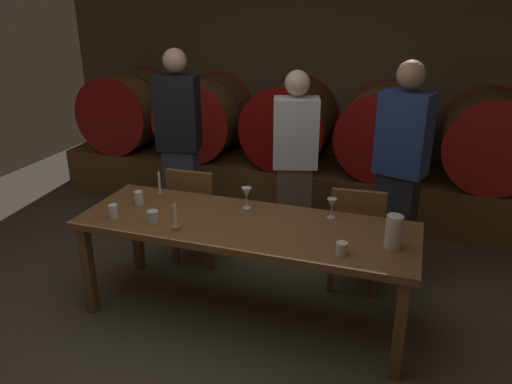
# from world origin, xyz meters

# --- Properties ---
(ground_plane) EXTENTS (7.55, 7.55, 0.00)m
(ground_plane) POSITION_xyz_m (0.00, 0.00, 0.00)
(ground_plane) COLOR #4C443A
(back_wall) EXTENTS (5.81, 0.24, 2.91)m
(back_wall) POSITION_xyz_m (0.00, 3.03, 1.46)
(back_wall) COLOR brown
(back_wall) RESTS_ON ground
(barrel_shelf) EXTENTS (5.23, 0.90, 0.49)m
(barrel_shelf) POSITION_xyz_m (0.00, 2.48, 0.25)
(barrel_shelf) COLOR brown
(barrel_shelf) RESTS_ON ground
(wine_barrel_far_left) EXTENTS (0.89, 0.87, 0.89)m
(wine_barrel_far_left) POSITION_xyz_m (-1.98, 2.48, 0.93)
(wine_barrel_far_left) COLOR brown
(wine_barrel_far_left) RESTS_ON barrel_shelf
(wine_barrel_left) EXTENTS (0.89, 0.87, 0.89)m
(wine_barrel_left) POSITION_xyz_m (-1.00, 2.48, 0.93)
(wine_barrel_left) COLOR brown
(wine_barrel_left) RESTS_ON barrel_shelf
(wine_barrel_center) EXTENTS (0.89, 0.87, 0.89)m
(wine_barrel_center) POSITION_xyz_m (-0.00, 2.48, 0.93)
(wine_barrel_center) COLOR #513319
(wine_barrel_center) RESTS_ON barrel_shelf
(wine_barrel_right) EXTENTS (0.89, 0.87, 0.89)m
(wine_barrel_right) POSITION_xyz_m (0.98, 2.48, 0.93)
(wine_barrel_right) COLOR brown
(wine_barrel_right) RESTS_ON barrel_shelf
(wine_barrel_far_right) EXTENTS (0.89, 0.87, 0.89)m
(wine_barrel_far_right) POSITION_xyz_m (1.97, 2.48, 0.93)
(wine_barrel_far_right) COLOR #513319
(wine_barrel_far_right) RESTS_ON barrel_shelf
(dining_table) EXTENTS (2.34, 0.78, 0.74)m
(dining_table) POSITION_xyz_m (0.25, 0.34, 0.67)
(dining_table) COLOR brown
(dining_table) RESTS_ON ground
(chair_left) EXTENTS (0.41, 0.41, 0.88)m
(chair_left) POSITION_xyz_m (-0.42, 0.95, 0.49)
(chair_left) COLOR brown
(chair_left) RESTS_ON ground
(chair_right) EXTENTS (0.43, 0.43, 0.88)m
(chair_right) POSITION_xyz_m (0.94, 0.95, 0.49)
(chair_right) COLOR brown
(chair_right) RESTS_ON ground
(guest_left) EXTENTS (0.42, 0.31, 1.78)m
(guest_left) POSITION_xyz_m (-0.78, 1.40, 0.92)
(guest_left) COLOR #33384C
(guest_left) RESTS_ON ground
(guest_center) EXTENTS (0.43, 0.33, 1.64)m
(guest_center) POSITION_xyz_m (0.32, 1.43, 0.84)
(guest_center) COLOR brown
(guest_center) RESTS_ON ground
(guest_right) EXTENTS (0.44, 0.35, 1.77)m
(guest_right) POSITION_xyz_m (1.21, 1.30, 0.91)
(guest_right) COLOR black
(guest_right) RESTS_ON ground
(candle_left) EXTENTS (0.05, 0.05, 0.22)m
(candle_left) POSITION_xyz_m (-0.54, 0.59, 0.81)
(candle_left) COLOR olive
(candle_left) RESTS_ON dining_table
(candle_right) EXTENTS (0.05, 0.05, 0.20)m
(candle_right) POSITION_xyz_m (-0.15, 0.09, 0.80)
(candle_right) COLOR olive
(candle_right) RESTS_ON dining_table
(pitcher) EXTENTS (0.10, 0.10, 0.21)m
(pitcher) POSITION_xyz_m (1.23, 0.30, 0.85)
(pitcher) COLOR beige
(pitcher) RESTS_ON dining_table
(wine_glass_left) EXTENTS (0.07, 0.07, 0.16)m
(wine_glass_left) POSITION_xyz_m (0.17, 0.58, 0.86)
(wine_glass_left) COLOR white
(wine_glass_left) RESTS_ON dining_table
(wine_glass_center) EXTENTS (0.07, 0.07, 0.14)m
(wine_glass_center) POSITION_xyz_m (0.79, 0.62, 0.85)
(wine_glass_center) COLOR silver
(wine_glass_center) RESTS_ON dining_table
(wine_glass_right) EXTENTS (0.07, 0.07, 0.14)m
(wine_glass_right) POSITION_xyz_m (1.22, 0.48, 0.85)
(wine_glass_right) COLOR silver
(wine_glass_right) RESTS_ON dining_table
(cup_far_left) EXTENTS (0.06, 0.06, 0.10)m
(cup_far_left) POSITION_xyz_m (-0.66, 0.13, 0.79)
(cup_far_left) COLOR white
(cup_far_left) RESTS_ON dining_table
(cup_center_left) EXTENTS (0.07, 0.07, 0.10)m
(cup_center_left) POSITION_xyz_m (-0.61, 0.39, 0.80)
(cup_center_left) COLOR white
(cup_center_left) RESTS_ON dining_table
(cup_center_right) EXTENTS (0.08, 0.08, 0.08)m
(cup_center_right) POSITION_xyz_m (-0.36, 0.15, 0.79)
(cup_center_right) COLOR silver
(cup_center_right) RESTS_ON dining_table
(cup_far_right) EXTENTS (0.07, 0.07, 0.08)m
(cup_far_right) POSITION_xyz_m (0.95, 0.11, 0.78)
(cup_far_right) COLOR beige
(cup_far_right) RESTS_ON dining_table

